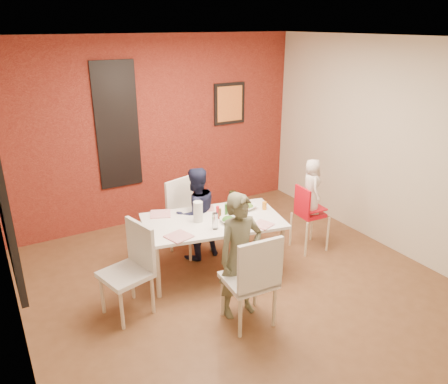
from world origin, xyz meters
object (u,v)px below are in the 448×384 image
chair_left (132,264)px  chair_near (253,277)px  chair_far (186,212)px  toddler (311,187)px  wine_bottle (232,204)px  child_far (196,214)px  child_near (240,256)px  paper_towel_roll (198,212)px  dining_table (213,224)px  high_chair (308,212)px

chair_left → chair_near: bearing=32.9°
chair_far → chair_left: (-1.04, -0.92, 0.00)m
toddler → wine_bottle: bearing=103.1°
chair_left → child_far: (1.07, 0.68, 0.06)m
toddler → child_far: bearing=88.6°
child_near → paper_towel_roll: (0.00, 0.92, 0.13)m
dining_table → chair_far: bearing=94.7°
high_chair → child_far: child_far is taller
toddler → paper_towel_roll: size_ratio=2.97×
chair_near → toddler: toddler is taller
chair_left → chair_far: bearing=116.8°
dining_table → paper_towel_roll: 0.25m
chair_left → child_near: child_near is taller
chair_left → child_near: 1.10m
chair_left → paper_towel_roll: (0.93, 0.34, 0.25)m
chair_far → toddler: size_ratio=1.34×
chair_near → chair_far: bearing=-90.0°
high_chair → child_near: bearing=119.4°
dining_table → chair_near: 1.14m
chair_near → chair_left: 1.24m
chair_near → chair_left: size_ratio=1.03×
chair_far → wine_bottle: bearing=-81.0°
chair_left → wine_bottle: size_ratio=3.10×
child_far → toddler: 1.51m
chair_far → toddler: (1.40, -0.79, 0.35)m
chair_near → chair_left: (-0.92, 0.84, -0.02)m
child_far → wine_bottle: (0.29, -0.41, 0.23)m
chair_far → chair_left: bearing=-154.8°
chair_left → wine_bottle: wine_bottle is taller
chair_near → toddler: size_ratio=1.39×
chair_far → toddler: bearing=-45.9°
chair_far → child_near: (-0.12, -1.51, 0.13)m
toddler → chair_far: bearing=80.8°
dining_table → toddler: (1.35, -0.16, 0.27)m
high_chair → child_near: 1.66m
child_far → wine_bottle: child_far is taller
chair_far → child_far: bearing=-100.6°
wine_bottle → chair_left: bearing=-168.7°
chair_far → toddler: 1.65m
child_near → high_chair: bearing=27.1°
child_near → paper_towel_roll: 0.93m
chair_near → paper_towel_roll: chair_near is taller
paper_towel_roll → dining_table: bearing=-15.0°
child_near → chair_near: bearing=-90.1°
high_chair → wine_bottle: bearing=86.3°
chair_left → wine_bottle: 1.41m
chair_near → chair_left: bearing=-38.3°
child_far → chair_left: bearing=28.0°
chair_far → chair_left: size_ratio=0.99×
dining_table → chair_left: chair_left is taller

